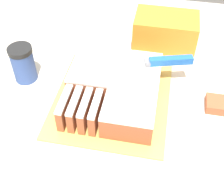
{
  "coord_description": "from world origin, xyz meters",
  "views": [
    {
      "loc": [
        0.08,
        -0.73,
        1.58
      ],
      "look_at": [
        -0.04,
        -0.1,
        0.95
      ],
      "focal_mm": 50.0,
      "sensor_mm": 36.0,
      "label": 1
    }
  ],
  "objects_px": {
    "knife": "(162,62)",
    "storage_box": "(165,31)",
    "cake_board": "(112,99)",
    "brownie": "(217,104)",
    "coffee_cup": "(23,63)",
    "cake": "(115,88)"
  },
  "relations": [
    {
      "from": "brownie",
      "to": "cake",
      "type": "bearing_deg",
      "value": -177.36
    },
    {
      "from": "cake_board",
      "to": "cake",
      "type": "bearing_deg",
      "value": 50.25
    },
    {
      "from": "cake",
      "to": "storage_box",
      "type": "xyz_separation_m",
      "value": [
        0.12,
        0.3,
        0.01
      ]
    },
    {
      "from": "cake_board",
      "to": "knife",
      "type": "xyz_separation_m",
      "value": [
        0.13,
        0.1,
        0.09
      ]
    },
    {
      "from": "cake_board",
      "to": "cake",
      "type": "height_order",
      "value": "cake"
    },
    {
      "from": "coffee_cup",
      "to": "storage_box",
      "type": "distance_m",
      "value": 0.49
    },
    {
      "from": "cake_board",
      "to": "cake",
      "type": "distance_m",
      "value": 0.04
    },
    {
      "from": "cake",
      "to": "brownie",
      "type": "xyz_separation_m",
      "value": [
        0.3,
        0.01,
        -0.02
      ]
    },
    {
      "from": "knife",
      "to": "storage_box",
      "type": "relative_size",
      "value": 1.36
    },
    {
      "from": "cake_board",
      "to": "storage_box",
      "type": "xyz_separation_m",
      "value": [
        0.13,
        0.31,
        0.05
      ]
    },
    {
      "from": "cake_board",
      "to": "knife",
      "type": "distance_m",
      "value": 0.19
    },
    {
      "from": "cake_board",
      "to": "coffee_cup",
      "type": "height_order",
      "value": "coffee_cup"
    },
    {
      "from": "cake",
      "to": "coffee_cup",
      "type": "relative_size",
      "value": 2.48
    },
    {
      "from": "knife",
      "to": "storage_box",
      "type": "height_order",
      "value": "storage_box"
    },
    {
      "from": "cake_board",
      "to": "brownie",
      "type": "relative_size",
      "value": 5.97
    },
    {
      "from": "cake_board",
      "to": "coffee_cup",
      "type": "relative_size",
      "value": 3.09
    },
    {
      "from": "coffee_cup",
      "to": "brownie",
      "type": "relative_size",
      "value": 1.93
    },
    {
      "from": "cake_board",
      "to": "coffee_cup",
      "type": "distance_m",
      "value": 0.3
    },
    {
      "from": "knife",
      "to": "storage_box",
      "type": "xyz_separation_m",
      "value": [
        -0.0,
        0.21,
        -0.03
      ]
    },
    {
      "from": "knife",
      "to": "brownie",
      "type": "height_order",
      "value": "knife"
    },
    {
      "from": "cake",
      "to": "knife",
      "type": "relative_size",
      "value": 1.01
    },
    {
      "from": "storage_box",
      "to": "cake",
      "type": "bearing_deg",
      "value": -112.57
    }
  ]
}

